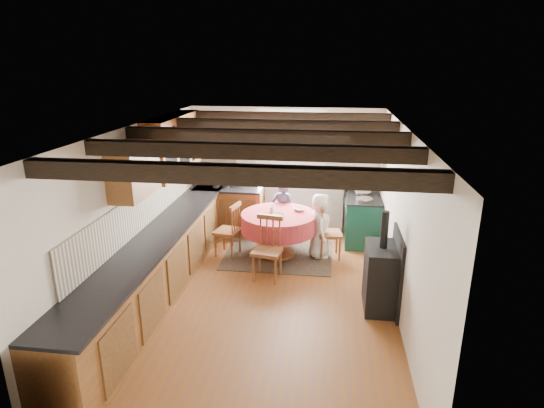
# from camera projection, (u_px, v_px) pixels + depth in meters

# --- Properties ---
(floor) EXTENTS (3.60, 5.50, 0.00)m
(floor) POSITION_uv_depth(u_px,v_px,m) (265.00, 298.00, 6.32)
(floor) COLOR brown
(floor) RESTS_ON ground
(ceiling) EXTENTS (3.60, 5.50, 0.00)m
(ceiling) POSITION_uv_depth(u_px,v_px,m) (264.00, 129.00, 5.58)
(ceiling) COLOR white
(ceiling) RESTS_ON ground
(wall_back) EXTENTS (3.60, 0.00, 2.40)m
(wall_back) POSITION_uv_depth(u_px,v_px,m) (285.00, 171.00, 8.55)
(wall_back) COLOR silver
(wall_back) RESTS_ON ground
(wall_front) EXTENTS (3.60, 0.00, 2.40)m
(wall_front) POSITION_uv_depth(u_px,v_px,m) (210.00, 341.00, 3.36)
(wall_front) COLOR silver
(wall_front) RESTS_ON ground
(wall_left) EXTENTS (0.00, 5.50, 2.40)m
(wall_left) POSITION_uv_depth(u_px,v_px,m) (136.00, 213.00, 6.18)
(wall_left) COLOR silver
(wall_left) RESTS_ON ground
(wall_right) EXTENTS (0.00, 5.50, 2.40)m
(wall_right) POSITION_uv_depth(u_px,v_px,m) (402.00, 225.00, 5.73)
(wall_right) COLOR silver
(wall_right) RESTS_ON ground
(beam_a) EXTENTS (3.60, 0.16, 0.16)m
(beam_a) POSITION_uv_depth(u_px,v_px,m) (228.00, 174.00, 3.73)
(beam_a) COLOR black
(beam_a) RESTS_ON ceiling
(beam_b) EXTENTS (3.60, 0.16, 0.16)m
(beam_b) POSITION_uv_depth(u_px,v_px,m) (249.00, 151.00, 4.67)
(beam_b) COLOR black
(beam_b) RESTS_ON ceiling
(beam_c) EXTENTS (3.60, 0.16, 0.16)m
(beam_c) POSITION_uv_depth(u_px,v_px,m) (264.00, 136.00, 5.61)
(beam_c) COLOR black
(beam_c) RESTS_ON ceiling
(beam_d) EXTENTS (3.60, 0.16, 0.16)m
(beam_d) POSITION_uv_depth(u_px,v_px,m) (274.00, 125.00, 6.56)
(beam_d) COLOR black
(beam_d) RESTS_ON ceiling
(beam_e) EXTENTS (3.60, 0.16, 0.16)m
(beam_e) POSITION_uv_depth(u_px,v_px,m) (281.00, 117.00, 7.50)
(beam_e) COLOR black
(beam_e) RESTS_ON ceiling
(splash_left) EXTENTS (0.02, 4.50, 0.55)m
(splash_left) POSITION_uv_depth(u_px,v_px,m) (146.00, 206.00, 6.46)
(splash_left) COLOR beige
(splash_left) RESTS_ON wall_left
(splash_back) EXTENTS (1.40, 0.02, 0.55)m
(splash_back) POSITION_uv_depth(u_px,v_px,m) (234.00, 169.00, 8.65)
(splash_back) COLOR beige
(splash_back) RESTS_ON wall_back
(base_cabinet_left) EXTENTS (0.60, 5.30, 0.88)m
(base_cabinet_left) POSITION_uv_depth(u_px,v_px,m) (161.00, 264.00, 6.37)
(base_cabinet_left) COLOR #965E28
(base_cabinet_left) RESTS_ON floor
(base_cabinet_back) EXTENTS (1.30, 0.60, 0.88)m
(base_cabinet_back) POSITION_uv_depth(u_px,v_px,m) (230.00, 211.00, 8.63)
(base_cabinet_back) COLOR #965E28
(base_cabinet_back) RESTS_ON floor
(worktop_left) EXTENTS (0.64, 5.30, 0.04)m
(worktop_left) POSITION_uv_depth(u_px,v_px,m) (160.00, 234.00, 6.23)
(worktop_left) COLOR black
(worktop_left) RESTS_ON base_cabinet_left
(worktop_back) EXTENTS (1.30, 0.64, 0.04)m
(worktop_back) POSITION_uv_depth(u_px,v_px,m) (229.00, 188.00, 8.47)
(worktop_back) COLOR black
(worktop_back) RESTS_ON base_cabinet_back
(wall_cabinet_glass) EXTENTS (0.34, 1.80, 0.90)m
(wall_cabinet_glass) POSITION_uv_depth(u_px,v_px,m) (174.00, 144.00, 7.06)
(wall_cabinet_glass) COLOR #965E28
(wall_cabinet_glass) RESTS_ON wall_left
(wall_cabinet_solid) EXTENTS (0.34, 0.90, 0.70)m
(wall_cabinet_solid) POSITION_uv_depth(u_px,v_px,m) (134.00, 169.00, 5.66)
(wall_cabinet_solid) COLOR #965E28
(wall_cabinet_solid) RESTS_ON wall_left
(window_frame) EXTENTS (1.34, 0.03, 1.54)m
(window_frame) POSITION_uv_depth(u_px,v_px,m) (291.00, 150.00, 8.40)
(window_frame) COLOR white
(window_frame) RESTS_ON wall_back
(window_pane) EXTENTS (1.20, 0.01, 1.40)m
(window_pane) POSITION_uv_depth(u_px,v_px,m) (291.00, 150.00, 8.40)
(window_pane) COLOR white
(window_pane) RESTS_ON wall_back
(curtain_left) EXTENTS (0.35, 0.10, 2.10)m
(curtain_left) POSITION_uv_depth(u_px,v_px,m) (246.00, 176.00, 8.58)
(curtain_left) COLOR gray
(curtain_left) RESTS_ON wall_back
(curtain_right) EXTENTS (0.35, 0.10, 2.10)m
(curtain_right) POSITION_uv_depth(u_px,v_px,m) (335.00, 179.00, 8.37)
(curtain_right) COLOR gray
(curtain_right) RESTS_ON wall_back
(curtain_rod) EXTENTS (2.00, 0.03, 0.03)m
(curtain_rod) POSITION_uv_depth(u_px,v_px,m) (291.00, 119.00, 8.13)
(curtain_rod) COLOR black
(curtain_rod) RESTS_ON wall_back
(wall_picture) EXTENTS (0.04, 0.50, 0.60)m
(wall_picture) POSITION_uv_depth(u_px,v_px,m) (384.00, 152.00, 7.75)
(wall_picture) COLOR gold
(wall_picture) RESTS_ON wall_right
(wall_plate) EXTENTS (0.30, 0.02, 0.30)m
(wall_plate) POSITION_uv_depth(u_px,v_px,m) (342.00, 146.00, 8.23)
(wall_plate) COLOR silver
(wall_plate) RESTS_ON wall_back
(rug) EXTENTS (1.83, 1.42, 0.01)m
(rug) POSITION_uv_depth(u_px,v_px,m) (278.00, 255.00, 7.71)
(rug) COLOR black
(rug) RESTS_ON floor
(dining_table) EXTENTS (1.27, 1.27, 0.76)m
(dining_table) POSITION_uv_depth(u_px,v_px,m) (278.00, 235.00, 7.59)
(dining_table) COLOR #B43B2A
(dining_table) RESTS_ON floor
(chair_near) EXTENTS (0.48, 0.49, 0.99)m
(chair_near) POSITION_uv_depth(u_px,v_px,m) (267.00, 249.00, 6.75)
(chair_near) COLOR #975A33
(chair_near) RESTS_ON floor
(chair_left) EXTENTS (0.50, 0.49, 0.94)m
(chair_left) POSITION_uv_depth(u_px,v_px,m) (227.00, 229.00, 7.60)
(chair_left) COLOR #975A33
(chair_left) RESTS_ON floor
(chair_right) EXTENTS (0.47, 0.45, 0.93)m
(chair_right) POSITION_uv_depth(u_px,v_px,m) (330.00, 232.00, 7.51)
(chair_right) COLOR #975A33
(chair_right) RESTS_ON floor
(aga_range) EXTENTS (0.62, 0.96, 0.89)m
(aga_range) POSITION_uv_depth(u_px,v_px,m) (362.00, 219.00, 8.15)
(aga_range) COLOR #0E3E30
(aga_range) RESTS_ON floor
(cast_iron_stove) EXTENTS (0.41, 0.69, 1.38)m
(cast_iron_stove) POSITION_uv_depth(u_px,v_px,m) (382.00, 261.00, 5.89)
(cast_iron_stove) COLOR black
(cast_iron_stove) RESTS_ON floor
(child_far) EXTENTS (0.45, 0.32, 1.16)m
(child_far) POSITION_uv_depth(u_px,v_px,m) (283.00, 211.00, 8.18)
(child_far) COLOR #3F445C
(child_far) RESTS_ON floor
(child_right) EXTENTS (0.41, 0.58, 1.12)m
(child_right) POSITION_uv_depth(u_px,v_px,m) (320.00, 226.00, 7.51)
(child_right) COLOR white
(child_right) RESTS_ON floor
(bowl_a) EXTENTS (0.27, 0.27, 0.05)m
(bowl_a) POSITION_uv_depth(u_px,v_px,m) (299.00, 209.00, 7.62)
(bowl_a) COLOR silver
(bowl_a) RESTS_ON dining_table
(bowl_b) EXTENTS (0.28, 0.28, 0.06)m
(bowl_b) POSITION_uv_depth(u_px,v_px,m) (278.00, 216.00, 7.29)
(bowl_b) COLOR silver
(bowl_b) RESTS_ON dining_table
(cup) EXTENTS (0.10, 0.10, 0.09)m
(cup) POSITION_uv_depth(u_px,v_px,m) (272.00, 210.00, 7.54)
(cup) COLOR silver
(cup) RESTS_ON dining_table
(canister_tall) EXTENTS (0.16, 0.16, 0.27)m
(canister_tall) POSITION_uv_depth(u_px,v_px,m) (216.00, 180.00, 8.42)
(canister_tall) COLOR #262628
(canister_tall) RESTS_ON worktop_back
(canister_wide) EXTENTS (0.17, 0.17, 0.19)m
(canister_wide) POSITION_uv_depth(u_px,v_px,m) (225.00, 182.00, 8.45)
(canister_wide) COLOR #262628
(canister_wide) RESTS_ON worktop_back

